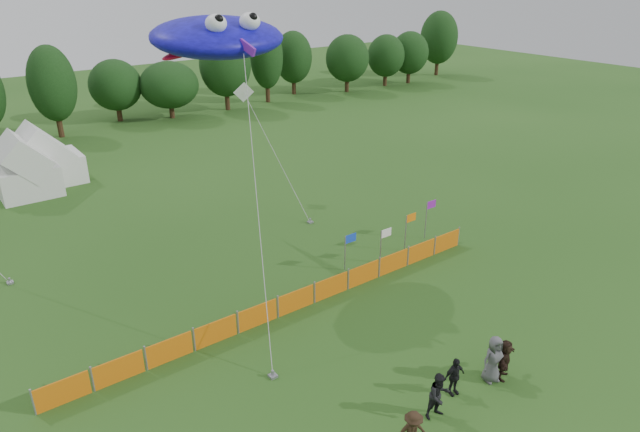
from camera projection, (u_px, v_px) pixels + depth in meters
ground at (421, 404)px, 20.22m from camera, size 160.00×160.00×0.00m
treeline at (80, 86)px, 52.34m from camera, size 104.57×8.78×8.36m
tent_left at (26, 170)px, 38.21m from camera, size 3.82×3.82×3.37m
tent_right at (46, 160)px, 40.32m from camera, size 4.61×3.69×3.25m
barrier_fence at (296, 301)px, 25.56m from camera, size 21.90×0.06×1.00m
flag_row at (394, 230)px, 30.31m from camera, size 6.73×0.68×2.22m
spectator_b at (439, 396)px, 19.36m from camera, size 0.95×0.80×1.75m
spectator_d at (454, 376)px, 20.44m from camera, size 0.94×0.50×1.53m
spectator_e at (493, 359)px, 21.04m from camera, size 1.05×0.81×1.90m
spectator_f at (505, 359)px, 21.24m from camera, size 1.58×1.09×1.64m
stingray_kite at (215, 36)px, 26.02m from camera, size 7.25×18.09×12.52m
small_kite_white at (259, 122)px, 36.31m from camera, size 1.35×7.40×7.45m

